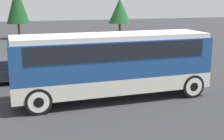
# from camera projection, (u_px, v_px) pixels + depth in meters

# --- Properties ---
(ground_plane) EXTENTS (120.00, 120.00, 0.00)m
(ground_plane) POSITION_uv_depth(u_px,v_px,m) (112.00, 98.00, 15.45)
(ground_plane) COLOR #2D2D30
(tour_bus) EXTENTS (9.55, 2.60, 3.18)m
(tour_bus) POSITION_uv_depth(u_px,v_px,m) (114.00, 60.00, 15.05)
(tour_bus) COLOR silver
(tour_bus) RESTS_ON ground_plane
(parked_car_near) EXTENTS (4.27, 1.79, 1.30)m
(parked_car_near) POSITION_uv_depth(u_px,v_px,m) (125.00, 57.00, 23.01)
(parked_car_near) COLOR #7A6B5B
(parked_car_near) RESTS_ON ground_plane
(parked_car_mid) EXTENTS (4.48, 1.78, 1.37)m
(parked_car_mid) POSITION_uv_depth(u_px,v_px,m) (81.00, 66.00, 19.65)
(parked_car_mid) COLOR #BCBCC1
(parked_car_mid) RESTS_ON ground_plane
(parked_car_far) EXTENTS (4.08, 1.92, 1.44)m
(parked_car_far) POSITION_uv_depth(u_px,v_px,m) (17.00, 70.00, 18.36)
(parked_car_far) COLOR black
(parked_car_far) RESTS_ON ground_plane
(tree_left) EXTENTS (2.85, 2.85, 4.96)m
(tree_left) POSITION_uv_depth(u_px,v_px,m) (120.00, 11.00, 39.38)
(tree_left) COLOR brown
(tree_left) RESTS_ON ground_plane
(tree_center) EXTENTS (2.75, 2.75, 6.52)m
(tree_center) POSITION_uv_depth(u_px,v_px,m) (17.00, 4.00, 38.10)
(tree_center) COLOR brown
(tree_center) RESTS_ON ground_plane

